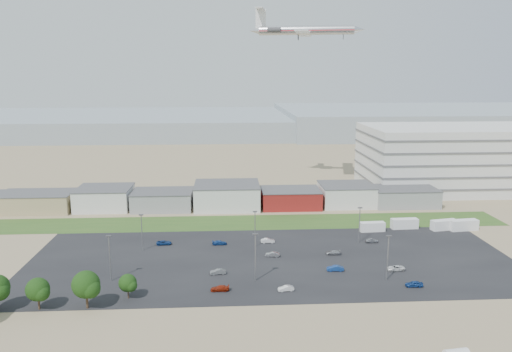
{
  "coord_description": "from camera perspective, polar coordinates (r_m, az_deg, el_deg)",
  "views": [
    {
      "loc": [
        -5.78,
        -96.86,
        45.21
      ],
      "look_at": [
        1.19,
        22.0,
        20.88
      ],
      "focal_mm": 35.0,
      "sensor_mm": 36.0,
      "label": 1
    }
  ],
  "objects": [
    {
      "name": "parked_car_9",
      "position": [
        138.2,
        -10.48,
        -7.5
      ],
      "size": [
        4.2,
        2.2,
        1.13
      ],
      "primitive_type": "imported",
      "rotation": [
        0.0,
        0.0,
        1.65
      ],
      "color": "navy",
      "rests_on": "ground"
    },
    {
      "name": "lightpole_back_m",
      "position": [
        132.99,
        -0.11,
        -6.09
      ],
      "size": [
        1.16,
        0.48,
        9.82
      ],
      "primitive_type": null,
      "color": "slate",
      "rests_on": "ground"
    },
    {
      "name": "building_row",
      "position": [
        173.21,
        -6.98,
        -2.3
      ],
      "size": [
        170.0,
        20.0,
        8.0
      ],
      "primitive_type": null,
      "color": "silver",
      "rests_on": "ground"
    },
    {
      "name": "parked_car_3",
      "position": [
        108.9,
        -4.15,
        -12.68
      ],
      "size": [
        4.0,
        1.69,
        1.15
      ],
      "primitive_type": "imported",
      "rotation": [
        0.0,
        0.0,
        -1.59
      ],
      "color": "maroon",
      "rests_on": "ground"
    },
    {
      "name": "lightpole_back_r",
      "position": [
        138.95,
        11.73,
        -5.52
      ],
      "size": [
        1.18,
        0.49,
        9.99
      ],
      "primitive_type": null,
      "color": "slate",
      "rests_on": "ground"
    },
    {
      "name": "tree_near",
      "position": [
        107.64,
        -14.45,
        -11.95
      ],
      "size": [
        3.94,
        3.94,
        5.91
      ],
      "primitive_type": null,
      "color": "black",
      "rests_on": "ground"
    },
    {
      "name": "ground",
      "position": [
        107.05,
        0.06,
        -13.43
      ],
      "size": [
        700.0,
        700.0,
        0.0
      ],
      "primitive_type": "plane",
      "color": "#988760",
      "rests_on": "ground"
    },
    {
      "name": "lightpole_back_l",
      "position": [
        133.69,
        -12.91,
        -6.32
      ],
      "size": [
        1.14,
        0.48,
        9.72
      ],
      "primitive_type": null,
      "color": "slate",
      "rests_on": "ground"
    },
    {
      "name": "lightpole_front_m",
      "position": [
        111.74,
        -0.08,
        -9.28
      ],
      "size": [
        1.29,
        0.54,
        10.96
      ],
      "primitive_type": null,
      "color": "slate",
      "rests_on": "ground"
    },
    {
      "name": "parked_car_0",
      "position": [
        123.44,
        15.67,
        -10.1
      ],
      "size": [
        4.24,
        2.12,
        1.15
      ],
      "primitive_type": "imported",
      "rotation": [
        0.0,
        0.0,
        -1.52
      ],
      "color": "silver",
      "rests_on": "ground"
    },
    {
      "name": "box_trailer_c",
      "position": [
        158.44,
        20.69,
        -5.24
      ],
      "size": [
        8.2,
        3.91,
        2.95
      ],
      "primitive_type": null,
      "rotation": [
        0.0,
        0.0,
        0.19
      ],
      "color": "silver",
      "rests_on": "ground"
    },
    {
      "name": "parked_car_2",
      "position": [
        115.73,
        17.61,
        -11.67
      ],
      "size": [
        3.87,
        1.77,
        1.29
      ],
      "primitive_type": "imported",
      "rotation": [
        0.0,
        0.0,
        -1.64
      ],
      "color": "navy",
      "rests_on": "ground"
    },
    {
      "name": "box_trailer_b",
      "position": [
        155.93,
        16.6,
        -5.23
      ],
      "size": [
        8.05,
        2.88,
        2.97
      ],
      "primitive_type": null,
      "rotation": [
        0.0,
        0.0,
        0.05
      ],
      "color": "silver",
      "rests_on": "ground"
    },
    {
      "name": "lightpole_front_r",
      "position": [
        115.98,
        14.81,
        -9.04
      ],
      "size": [
        1.22,
        0.51,
        10.38
      ],
      "primitive_type": null,
      "color": "slate",
      "rests_on": "ground"
    },
    {
      "name": "parked_car_1",
      "position": [
        120.15,
        9.03,
        -10.37
      ],
      "size": [
        4.04,
        1.62,
        1.31
      ],
      "primitive_type": "imported",
      "rotation": [
        0.0,
        0.0,
        -1.63
      ],
      "color": "navy",
      "rests_on": "ground"
    },
    {
      "name": "parked_car_8",
      "position": [
        141.11,
        13.08,
        -7.19
      ],
      "size": [
        3.6,
        1.6,
        1.2
      ],
      "primitive_type": "imported",
      "rotation": [
        0.0,
        0.0,
        1.62
      ],
      "color": "#A5A5AA",
      "rests_on": "ground"
    },
    {
      "name": "parked_car_7",
      "position": [
        127.48,
        1.88,
        -8.95
      ],
      "size": [
        3.7,
        1.69,
        1.18
      ],
      "primitive_type": "imported",
      "rotation": [
        0.0,
        0.0,
        -1.7
      ],
      "color": "#A5A5AA",
      "rests_on": "ground"
    },
    {
      "name": "box_trailer_a",
      "position": [
        150.77,
        13.14,
        -5.67
      ],
      "size": [
        7.42,
        2.69,
        2.74
      ],
      "primitive_type": null,
      "rotation": [
        0.0,
        0.0,
        0.06
      ],
      "color": "silver",
      "rests_on": "ground"
    },
    {
      "name": "parking_garage",
      "position": [
        216.92,
        22.91,
        1.96
      ],
      "size": [
        80.0,
        40.0,
        25.0
      ],
      "primitive_type": "cube",
      "color": "silver",
      "rests_on": "ground"
    },
    {
      "name": "lightpole_front_l",
      "position": [
        116.34,
        -16.34,
        -9.02
      ],
      "size": [
        1.24,
        0.52,
        10.55
      ],
      "primitive_type": null,
      "color": "slate",
      "rests_on": "ground"
    },
    {
      "name": "grass_strip",
      "position": [
        155.68,
        -1.09,
        -5.33
      ],
      "size": [
        160.0,
        16.0,
        0.02
      ],
      "primitive_type": "cube",
      "color": "#2E521F",
      "rests_on": "ground"
    },
    {
      "name": "parking_lot",
      "position": [
        125.76,
        1.81,
        -9.52
      ],
      "size": [
        120.0,
        50.0,
        0.01
      ],
      "primitive_type": "cube",
      "color": "black",
      "rests_on": "ground"
    },
    {
      "name": "parked_car_12",
      "position": [
        130.27,
        8.82,
        -8.64
      ],
      "size": [
        3.84,
        1.75,
        1.09
      ],
      "primitive_type": "imported",
      "rotation": [
        0.0,
        0.0,
        -1.63
      ],
      "color": "#A5A5AA",
      "rests_on": "ground"
    },
    {
      "name": "parked_car_6",
      "position": [
        136.28,
        -4.19,
        -7.6
      ],
      "size": [
        3.99,
        1.76,
        1.14
      ],
      "primitive_type": "imported",
      "rotation": [
        0.0,
        0.0,
        1.61
      ],
      "color": "navy",
      "rests_on": "ground"
    },
    {
      "name": "parked_car_4",
      "position": [
        117.26,
        -4.36,
        -10.84
      ],
      "size": [
        3.77,
        1.67,
        1.2
      ],
      "primitive_type": "imported",
      "rotation": [
        0.0,
        0.0,
        -1.46
      ],
      "color": "#595B5E",
      "rests_on": "ground"
    },
    {
      "name": "parked_car_11",
      "position": [
        137.44,
        1.36,
        -7.39
      ],
      "size": [
        3.8,
        1.52,
        1.23
      ],
      "primitive_type": "imported",
      "rotation": [
        0.0,
        0.0,
        1.63
      ],
      "color": "silver",
      "rests_on": "ground"
    },
    {
      "name": "parked_car_13",
      "position": [
        108.81,
        3.45,
        -12.7
      ],
      "size": [
        3.53,
        1.63,
        1.12
      ],
      "primitive_type": "imported",
      "rotation": [
        0.0,
        0.0,
        -1.44
      ],
      "color": "silver",
      "rests_on": "ground"
    },
    {
      "name": "airliner",
      "position": [
        200.8,
        5.76,
        16.25
      ],
      "size": [
        49.77,
        38.81,
        13.15
      ],
      "primitive_type": null,
      "rotation": [
        0.0,
        0.0,
        -0.21
      ],
      "color": "silver"
    },
    {
      "name": "box_trailer_d",
      "position": [
        160.04,
        22.64,
        -5.19
      ],
      "size": [
        8.61,
        3.52,
        3.14
      ],
      "primitive_type": null,
      "rotation": [
        0.0,
        0.0,
        0.11
      ],
      "color": "silver",
      "rests_on": "ground"
    },
    {
      "name": "tree_right",
      "position": [
        105.18,
        -18.85,
        -11.96
      ],
      "size": [
        5.82,
        5.82,
        8.73
      ],
      "primitive_type": null,
      "color": "black",
      "rests_on": "ground"
    },
    {
      "name": "tree_mid",
      "position": [
        108.3,
        -23.67,
        -12.03
      ],
      "size": [
        4.89,
        4.89,
        7.33
      ],
      "primitive_type": null,
      "color": "black",
      "rests_on": "ground"
    },
    {
      "name": "hills_backdrop",
      "position": [
        416.39,
        2.99,
        5.92
      ],
      "size": [
        700.0,
        200.0,
        9.0
      ],
      "primitive_type": null,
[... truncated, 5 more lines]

